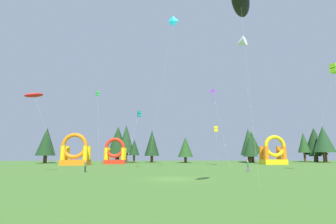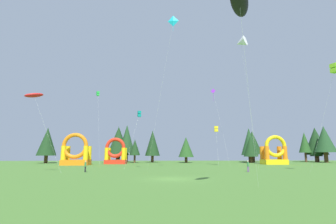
{
  "view_description": "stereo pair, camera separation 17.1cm",
  "coord_description": "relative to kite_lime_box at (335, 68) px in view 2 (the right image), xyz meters",
  "views": [
    {
      "loc": [
        -1.74,
        -27.2,
        2.72
      ],
      "look_at": [
        0.0,
        9.75,
        8.59
      ],
      "focal_mm": 27.3,
      "sensor_mm": 36.0,
      "label": 1
    },
    {
      "loc": [
        -1.57,
        -27.21,
        2.72
      ],
      "look_at": [
        0.0,
        9.75,
        8.59
      ],
      "focal_mm": 27.3,
      "sensor_mm": 36.0,
      "label": 2
    }
  ],
  "objects": [
    {
      "name": "ground_plane",
      "position": [
        -22.39,
        -4.92,
        -13.98
      ],
      "size": [
        120.0,
        120.0,
        0.0
      ],
      "primitive_type": "plane",
      "color": "#47752D"
    },
    {
      "name": "kite_lime_box",
      "position": [
        0.0,
        0.0,
        0.0
      ],
      "size": [
        2.34,
        5.26,
        14.59
      ],
      "color": "#8CD826",
      "rests_on": "ground_plane"
    },
    {
      "name": "kite_red_parafoil",
      "position": [
        -40.24,
        1.46,
        -3.81
      ],
      "size": [
        4.73,
        2.76,
        10.74
      ],
      "color": "red",
      "rests_on": "ground_plane"
    },
    {
      "name": "kite_black_parafoil",
      "position": [
        -18.34,
        -16.11,
        -0.86
      ],
      "size": [
        3.92,
        6.61,
        14.0
      ],
      "color": "black",
      "rests_on": "ground_plane"
    },
    {
      "name": "kite_white_delta",
      "position": [
        -9.96,
        7.88,
        7.04
      ],
      "size": [
        4.94,
        5.73,
        22.06
      ],
      "color": "white",
      "rests_on": "ground_plane"
    },
    {
      "name": "kite_teal_box",
      "position": [
        -27.01,
        10.73,
        -4.83
      ],
      "size": [
        2.59,
        0.94,
        9.67
      ],
      "color": "#0C7F7A",
      "rests_on": "ground_plane"
    },
    {
      "name": "kite_cyan_diamond",
      "position": [
        -21.65,
        4.68,
        8.72
      ],
      "size": [
        4.53,
        6.64,
        23.46
      ],
      "color": "#19B7CC",
      "rests_on": "ground_plane"
    },
    {
      "name": "kite_green_box",
      "position": [
        -37.4,
        24.74,
        1.83
      ],
      "size": [
        2.27,
        4.17,
        16.35
      ],
      "color": "green",
      "rests_on": "ground_plane"
    },
    {
      "name": "kite_yellow_box",
      "position": [
        -10.91,
        23.7,
        -6.12
      ],
      "size": [
        0.9,
        3.13,
        8.46
      ],
      "color": "yellow",
      "rests_on": "ground_plane"
    },
    {
      "name": "kite_purple_diamond",
      "position": [
        -11.48,
        22.74,
        1.91
      ],
      "size": [
        2.0,
        6.02,
        16.58
      ],
      "color": "purple",
      "rests_on": "ground_plane"
    },
    {
      "name": "person_left_edge",
      "position": [
        -11.06,
        4.24,
        -13.03
      ],
      "size": [
        0.3,
        0.3,
        1.58
      ],
      "rotation": [
        0.0,
        0.0,
        6.16
      ],
      "color": "#724C8C",
      "rests_on": "ground_plane"
    },
    {
      "name": "person_midfield",
      "position": [
        -33.97,
        4.76,
        -13.04
      ],
      "size": [
        0.38,
        0.38,
        1.57
      ],
      "rotation": [
        0.0,
        0.0,
        5.47
      ],
      "color": "black",
      "rests_on": "ground_plane"
    },
    {
      "name": "inflatable_red_slide",
      "position": [
        3.16,
        26.52,
        -11.59
      ],
      "size": [
        5.22,
        3.72,
        6.66
      ],
      "color": "yellow",
      "rests_on": "ground_plane"
    },
    {
      "name": "inflatable_blue_arch",
      "position": [
        -33.9,
        30.43,
        -11.73
      ],
      "size": [
        4.98,
        3.62,
        6.23
      ],
      "color": "red",
      "rests_on": "ground_plane"
    },
    {
      "name": "inflatable_yellow_castle",
      "position": [
        -41.6,
        24.75,
        -11.54
      ],
      "size": [
        5.77,
        3.73,
        6.91
      ],
      "color": "orange",
      "rests_on": "ground_plane"
    },
    {
      "name": "tree_row_0",
      "position": [
        -52.44,
        35.6,
        -8.49
      ],
      "size": [
        4.86,
        4.86,
        9.11
      ],
      "color": "#4C331E",
      "rests_on": "ground_plane"
    },
    {
      "name": "tree_row_1",
      "position": [
        -34.83,
        40.47,
        -8.02
      ],
      "size": [
        6.05,
        6.05,
        9.97
      ],
      "color": "#4C331E",
      "rests_on": "ground_plane"
    },
    {
      "name": "tree_row_2",
      "position": [
        -32.5,
        40.46,
        -7.51
      ],
      "size": [
        4.51,
        4.51,
        10.42
      ],
      "color": "#4C331E",
      "rests_on": "ground_plane"
    },
    {
      "name": "tree_row_3",
      "position": [
        -29.94,
        37.46,
        -9.93
      ],
      "size": [
        2.89,
        2.89,
        6.21
      ],
      "color": "#4C331E",
      "rests_on": "ground_plane"
    },
    {
      "name": "tree_row_4",
      "position": [
        -25.24,
        40.1,
        -8.65
      ],
      "size": [
        4.16,
        4.16,
        8.91
      ],
      "color": "#4C331E",
      "rests_on": "ground_plane"
    },
    {
      "name": "tree_row_5",
      "position": [
        -16.13,
        37.27,
        -9.82
      ],
      "size": [
        4.14,
        4.14,
        6.86
      ],
      "color": "#4C331E",
      "rests_on": "ground_plane"
    },
    {
      "name": "tree_row_6",
      "position": [
        1.05,
        35.76,
        -9.61
      ],
      "size": [
        3.76,
        3.76,
        7.15
      ],
      "color": "#4C331E",
      "rests_on": "ground_plane"
    },
    {
      "name": "tree_row_7",
      "position": [
        1.69,
        38.3,
        -8.29
      ],
      "size": [
        4.56,
        4.56,
        9.47
      ],
      "color": "#4C331E",
      "rests_on": "ground_plane"
    },
    {
      "name": "tree_row_8",
      "position": [
        3.62,
        41.06,
        -8.48
      ],
      "size": [
        5.28,
        5.28,
        8.84
      ],
      "color": "#4C331E",
      "rests_on": "ground_plane"
    },
    {
      "name": "tree_row_9",
      "position": [
        18.72,
        40.4,
        -8.42
      ],
      "size": [
        3.36,
        3.36,
        8.55
      ],
      "color": "#4C331E",
      "rests_on": "ground_plane"
    },
    {
      "name": "tree_row_10",
      "position": [
        21.64,
        40.05,
        -9.89
      ],
      "size": [
        3.31,
        3.31,
        6.56
      ],
      "color": "#4C331E",
      "rests_on": "ground_plane"
    },
    {
      "name": "tree_row_11",
      "position": [
        22.32,
        36.86,
        -7.64
      ],
      "size": [
        5.68,
        5.68,
        10.02
      ],
      "color": "#4C331E",
      "rests_on": "ground_plane"
    },
    {
      "name": "tree_row_12",
      "position": [
        22.37,
        40.98,
        -7.98
      ],
      "size": [
        6.36,
        6.36,
        10.0
      ],
      "color": "#4C331E",
      "rests_on": "ground_plane"
    }
  ]
}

